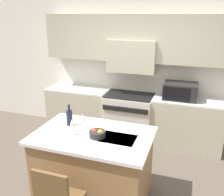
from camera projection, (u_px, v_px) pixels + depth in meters
The scene contains 10 objects.
ground_plane at pixel (96, 192), 3.55m from camera, with size 10.00×10.00×0.00m, color brown.
back_cabinetry at pixel (134, 58), 4.83m from camera, with size 10.00×0.46×2.70m.
back_counter at pixel (129, 116), 4.97m from camera, with size 3.47×0.62×0.94m.
range_stove at pixel (129, 117), 4.96m from camera, with size 0.93×0.70×0.91m.
microwave at pixel (180, 91), 4.48m from camera, with size 0.59×0.43×0.29m.
kitchen_island at pixel (94, 165), 3.36m from camera, with size 1.52×0.98×0.94m.
wine_bottle at pixel (69, 117), 3.44m from camera, with size 0.08×0.08×0.30m.
wine_glass_near at pixel (72, 124), 3.15m from camera, with size 0.07×0.07×0.22m.
wine_glass_far at pixel (83, 118), 3.32m from camera, with size 0.07×0.07×0.22m.
fruit_bowl at pixel (97, 134), 3.12m from camera, with size 0.21×0.21×0.11m.
Camera 1 is at (1.16, -2.70, 2.42)m, focal length 40.00 mm.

